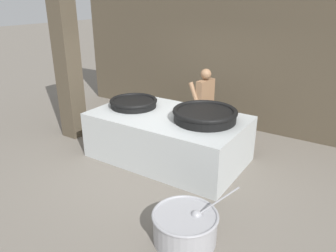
{
  "coord_description": "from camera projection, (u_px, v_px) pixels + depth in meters",
  "views": [
    {
      "loc": [
        3.16,
        -4.87,
        3.01
      ],
      "look_at": [
        0.0,
        0.0,
        0.67
      ],
      "focal_mm": 35.0,
      "sensor_mm": 36.0,
      "label": 1
    }
  ],
  "objects": [
    {
      "name": "giant_wok_far",
      "position": [
        205.0,
        114.0,
        5.85
      ],
      "size": [
        1.17,
        1.17,
        0.22
      ],
      "color": "black",
      "rests_on": "hearth_platform"
    },
    {
      "name": "hearth_platform",
      "position": [
        168.0,
        137.0,
        6.34
      ],
      "size": [
        2.9,
        1.69,
        0.9
      ],
      "color": "#B2B7B7",
      "rests_on": "ground_plane"
    },
    {
      "name": "ground_plane",
      "position": [
        168.0,
        157.0,
        6.51
      ],
      "size": [
        60.0,
        60.0,
        0.0
      ],
      "primitive_type": "plane",
      "color": "slate"
    },
    {
      "name": "support_pillar",
      "position": [
        66.0,
        51.0,
        6.88
      ],
      "size": [
        0.41,
        0.41,
        3.8
      ],
      "primitive_type": "cube",
      "color": "#4C4233",
      "rests_on": "ground_plane"
    },
    {
      "name": "back_wall",
      "position": [
        224.0,
        45.0,
        7.69
      ],
      "size": [
        8.29,
        0.24,
        3.8
      ],
      "primitive_type": "cube",
      "color": "#4C4233",
      "rests_on": "ground_plane"
    },
    {
      "name": "giant_wok_near",
      "position": [
        134.0,
        102.0,
        6.6
      ],
      "size": [
        0.96,
        0.96,
        0.16
      ],
      "color": "black",
      "rests_on": "hearth_platform"
    },
    {
      "name": "cook",
      "position": [
        204.0,
        103.0,
        6.99
      ],
      "size": [
        0.41,
        0.61,
        1.6
      ],
      "rotation": [
        0.0,
        0.0,
        2.99
      ],
      "color": "#8C6647",
      "rests_on": "ground_plane"
    },
    {
      "name": "prep_bowl_vegetables",
      "position": [
        185.0,
        225.0,
        4.24
      ],
      "size": [
        0.97,
        0.9,
        0.76
      ],
      "color": "#9E9EA3",
      "rests_on": "ground_plane"
    }
  ]
}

